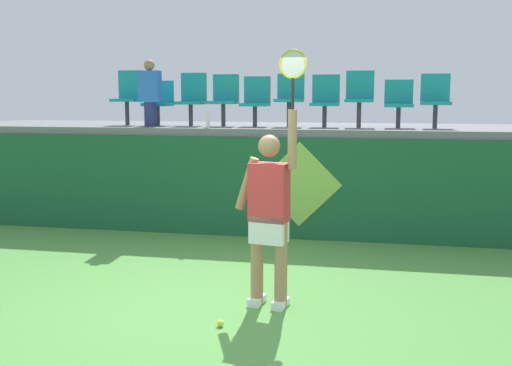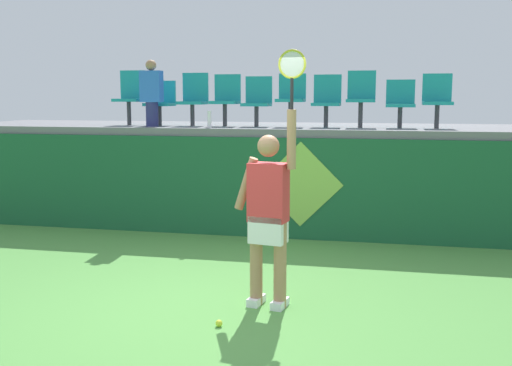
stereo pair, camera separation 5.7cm
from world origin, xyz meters
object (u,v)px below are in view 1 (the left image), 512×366
stadium_chair_3 (224,97)px  spectator_0 (150,92)px  stadium_chair_2 (192,97)px  tennis_ball (220,323)px  stadium_chair_9 (435,98)px  stadium_chair_7 (360,95)px  stadium_chair_4 (256,99)px  water_bottle (208,119)px  stadium_chair_8 (399,101)px  stadium_chair_6 (325,99)px  stadium_chair_0 (129,95)px  tennis_player (270,211)px  stadium_chair_5 (290,96)px  stadium_chair_1 (159,101)px

stadium_chair_3 → spectator_0: bearing=-160.0°
stadium_chair_2 → stadium_chair_3: size_ratio=1.03×
tennis_ball → stadium_chair_9: (2.22, 4.51, 2.07)m
stadium_chair_9 → stadium_chair_7: bearing=180.0°
stadium_chair_4 → spectator_0: bearing=-166.1°
stadium_chair_4 → spectator_0: size_ratio=0.76×
water_bottle → stadium_chair_2: size_ratio=0.30×
spectator_0 → stadium_chair_4: bearing=13.9°
stadium_chair_3 → stadium_chair_9: (3.34, -0.00, -0.01)m
stadium_chair_8 → spectator_0: (-3.93, -0.41, 0.14)m
stadium_chair_3 → stadium_chair_6: bearing=0.1°
tennis_ball → stadium_chair_0: size_ratio=0.07×
tennis_player → stadium_chair_5: tennis_player is taller
tennis_ball → stadium_chair_8: bearing=69.6°
tennis_player → stadium_chair_5: 4.04m
stadium_chair_6 → spectator_0: 2.82m
stadium_chair_4 → stadium_chair_7: bearing=-0.0°
stadium_chair_5 → spectator_0: 2.26m
stadium_chair_7 → spectator_0: 3.35m
stadium_chair_2 → stadium_chair_7: (2.75, -0.00, 0.03)m
stadium_chair_3 → stadium_chair_9: stadium_chair_3 is taller
stadium_chair_2 → stadium_chair_5: bearing=-0.3°
stadium_chair_3 → stadium_chair_9: bearing=-0.0°
stadium_chair_0 → spectator_0: 0.69m
stadium_chair_2 → stadium_chair_9: bearing=-0.1°
stadium_chair_4 → stadium_chair_7: 1.66m
stadium_chair_9 → stadium_chair_1: bearing=-179.9°
stadium_chair_0 → stadium_chair_7: (3.87, -0.00, -0.01)m
stadium_chair_1 → tennis_ball: bearing=-63.4°
stadium_chair_5 → spectator_0: (-2.22, -0.41, 0.06)m
water_bottle → stadium_chair_5: stadium_chair_5 is taller
stadium_chair_1 → stadium_chair_5: 2.22m
stadium_chair_0 → stadium_chair_8: bearing=-0.1°
tennis_player → stadium_chair_2: 4.50m
tennis_player → spectator_0: (-2.60, 3.45, 1.20)m
stadium_chair_5 → stadium_chair_6: size_ratio=1.02×
stadium_chair_9 → spectator_0: spectator_0 is taller
stadium_chair_3 → stadium_chair_7: bearing=0.0°
stadium_chair_4 → stadium_chair_7: size_ratio=0.91×
stadium_chair_0 → spectator_0: (0.55, -0.41, 0.04)m
stadium_chair_6 → stadium_chair_4: bearing=-179.9°
spectator_0 → stadium_chair_9: bearing=5.2°
stadium_chair_1 → stadium_chair_8: stadium_chair_1 is taller
stadium_chair_5 → stadium_chair_8: stadium_chair_5 is taller
stadium_chair_3 → stadium_chair_4: (0.53, 0.00, -0.03)m
stadium_chair_6 → spectator_0: (-2.79, -0.41, 0.10)m
stadium_chair_4 → stadium_chair_7: (1.66, -0.00, 0.06)m
water_bottle → stadium_chair_1: size_ratio=0.35×
stadium_chair_5 → stadium_chair_8: (1.71, -0.00, -0.08)m
tennis_player → stadium_chair_2: (-2.02, 3.86, 1.12)m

